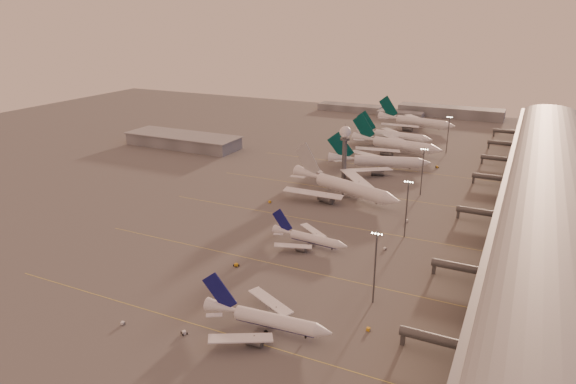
% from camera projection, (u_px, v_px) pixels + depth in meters
% --- Properties ---
extents(ground, '(700.00, 700.00, 0.00)m').
position_uv_depth(ground, '(220.00, 266.00, 188.73)').
color(ground, '#555352').
rests_on(ground, ground).
extents(taxiway_markings, '(180.00, 185.25, 0.02)m').
position_uv_depth(taxiway_markings, '(348.00, 226.00, 224.16)').
color(taxiway_markings, '#E7D551').
rests_on(taxiway_markings, ground).
extents(terminal, '(57.00, 362.00, 23.04)m').
position_uv_depth(terminal, '(549.00, 192.00, 234.97)').
color(terminal, black).
rests_on(terminal, ground).
extents(hangar, '(82.00, 27.00, 8.50)m').
position_uv_depth(hangar, '(183.00, 140.00, 355.33)').
color(hangar, slate).
rests_on(hangar, ground).
extents(radar_tower, '(6.40, 6.40, 31.10)m').
position_uv_depth(radar_tower, '(345.00, 142.00, 281.87)').
color(radar_tower, '#515358').
rests_on(radar_tower, ground).
extents(mast_a, '(3.60, 0.56, 25.00)m').
position_uv_depth(mast_a, '(375.00, 264.00, 160.54)').
color(mast_a, '#515358').
rests_on(mast_a, ground).
extents(mast_b, '(3.60, 0.56, 25.00)m').
position_uv_depth(mast_b, '(407.00, 206.00, 208.57)').
color(mast_b, '#515358').
rests_on(mast_b, ground).
extents(mast_c, '(3.60, 0.56, 25.00)m').
position_uv_depth(mast_c, '(422.00, 169.00, 257.41)').
color(mast_c, '#515358').
rests_on(mast_c, ground).
extents(mast_d, '(3.60, 0.56, 25.00)m').
position_uv_depth(mast_d, '(448.00, 133.00, 334.81)').
color(mast_d, '#515358').
rests_on(mast_d, ground).
extents(distant_horizon, '(165.00, 37.50, 9.00)m').
position_uv_depth(distant_horizon, '(418.00, 111.00, 463.06)').
color(distant_horizon, slate).
rests_on(distant_horizon, ground).
extents(narrowbody_near, '(40.81, 32.50, 15.94)m').
position_uv_depth(narrowbody_near, '(266.00, 321.00, 149.34)').
color(narrowbody_near, white).
rests_on(narrowbody_near, ground).
extents(narrowbody_mid, '(33.70, 26.82, 13.16)m').
position_uv_depth(narrowbody_mid, '(309.00, 239.00, 204.40)').
color(narrowbody_mid, white).
rests_on(narrowbody_mid, ground).
extents(widebody_white, '(64.28, 50.63, 23.61)m').
position_uv_depth(widebody_white, '(344.00, 189.00, 258.31)').
color(widebody_white, white).
rests_on(widebody_white, ground).
extents(greentail_a, '(59.23, 47.19, 22.04)m').
position_uv_depth(greentail_a, '(379.00, 163.00, 302.87)').
color(greentail_a, white).
rests_on(greentail_a, ground).
extents(greentail_b, '(64.06, 51.34, 23.40)m').
position_uv_depth(greentail_b, '(396.00, 146.00, 340.34)').
color(greentail_b, white).
rests_on(greentail_b, ground).
extents(greentail_c, '(57.11, 45.89, 20.77)m').
position_uv_depth(greentail_c, '(394.00, 137.00, 367.02)').
color(greentail_c, white).
rests_on(greentail_c, ground).
extents(greentail_d, '(65.13, 52.07, 23.95)m').
position_uv_depth(greentail_d, '(416.00, 123.00, 410.28)').
color(greentail_d, white).
rests_on(greentail_d, ground).
extents(gsv_truck_a, '(5.25, 2.31, 2.06)m').
position_uv_depth(gsv_truck_a, '(124.00, 322.00, 152.76)').
color(gsv_truck_a, white).
rests_on(gsv_truck_a, ground).
extents(gsv_tug_near, '(3.63, 4.11, 1.01)m').
position_uv_depth(gsv_tug_near, '(184.00, 333.00, 148.52)').
color(gsv_tug_near, white).
rests_on(gsv_tug_near, ground).
extents(gsv_catering_a, '(4.93, 2.44, 3.99)m').
position_uv_depth(gsv_catering_a, '(369.00, 325.00, 149.57)').
color(gsv_catering_a, gold).
rests_on(gsv_catering_a, ground).
extents(gsv_tug_mid, '(4.32, 3.41, 1.08)m').
position_uv_depth(gsv_tug_mid, '(236.00, 265.00, 188.11)').
color(gsv_tug_mid, gold).
rests_on(gsv_tug_mid, ground).
extents(gsv_truck_b, '(5.20, 3.63, 1.98)m').
position_uv_depth(gsv_truck_b, '(386.00, 248.00, 200.90)').
color(gsv_truck_b, white).
rests_on(gsv_truck_b, ground).
extents(gsv_truck_c, '(4.53, 5.59, 2.18)m').
position_uv_depth(gsv_truck_c, '(270.00, 201.00, 250.96)').
color(gsv_truck_c, gold).
rests_on(gsv_truck_c, ground).
extents(gsv_catering_b, '(5.57, 3.64, 4.21)m').
position_uv_depth(gsv_catering_b, '(407.00, 218.00, 227.58)').
color(gsv_catering_b, white).
rests_on(gsv_catering_b, ground).
extents(gsv_tug_far, '(2.92, 3.93, 1.00)m').
position_uv_depth(gsv_tug_far, '(330.00, 187.00, 271.60)').
color(gsv_tug_far, white).
rests_on(gsv_tug_far, ground).
extents(gsv_tug_hangar, '(4.44, 3.60, 1.10)m').
position_uv_depth(gsv_tug_hangar, '(437.00, 167.00, 307.45)').
color(gsv_tug_hangar, gold).
rests_on(gsv_tug_hangar, ground).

